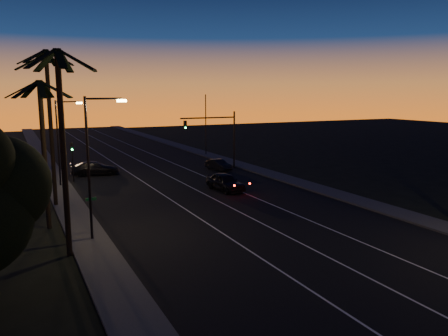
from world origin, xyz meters
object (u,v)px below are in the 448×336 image
cross_car (95,168)px  signal_mast (217,130)px  lead_car (225,182)px  right_car (218,165)px

cross_car → signal_mast: bearing=-11.2°
lead_car → signal_mast: bearing=68.7°
lead_car → cross_car: size_ratio=0.99×
signal_mast → right_car: 4.16m
lead_car → cross_car: 16.69m
signal_mast → cross_car: signal_mast is taller
right_car → cross_car: bearing=166.9°
signal_mast → right_car: (-0.02, -0.49, -4.13)m
lead_car → right_car: 11.13m
signal_mast → lead_car: bearing=-111.3°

